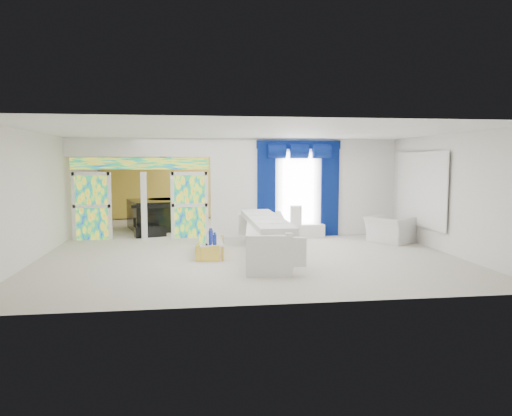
{
  "coord_description": "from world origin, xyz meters",
  "views": [
    {
      "loc": [
        -1.35,
        -13.35,
        2.3
      ],
      "look_at": [
        0.3,
        -1.2,
        1.1
      ],
      "focal_mm": 33.18,
      "sensor_mm": 36.0,
      "label": 1
    }
  ],
  "objects": [
    {
      "name": "gold_curtains",
      "position": [
        0.0,
        5.9,
        1.5
      ],
      "size": [
        9.7,
        0.12,
        2.9
      ],
      "primitive_type": "cube",
      "color": "gold",
      "rests_on": "ground"
    },
    {
      "name": "table_lamp",
      "position": [
        1.8,
        0.72,
        0.67
      ],
      "size": [
        0.36,
        0.36,
        0.58
      ],
      "primitive_type": "cylinder",
      "color": "silver",
      "rests_on": "console_table"
    },
    {
      "name": "wall_mirror",
      "position": [
        4.94,
        -1.0,
        1.55
      ],
      "size": [
        0.04,
        2.7,
        1.9
      ],
      "primitive_type": "cube",
      "color": "white",
      "rests_on": "ground"
    },
    {
      "name": "coffee_table",
      "position": [
        -0.91,
        -1.75,
        0.18
      ],
      "size": [
        0.76,
        1.72,
        0.37
      ],
      "primitive_type": "cube",
      "rotation": [
        0.0,
        0.0,
        -0.13
      ],
      "color": "gold",
      "rests_on": "ground"
    },
    {
      "name": "decanters",
      "position": [
        -0.89,
        -1.75,
        0.47
      ],
      "size": [
        0.21,
        1.21,
        0.25
      ],
      "color": "navy",
      "rests_on": "coffee_table"
    },
    {
      "name": "blue_pelmet",
      "position": [
        1.9,
        0.87,
        2.82
      ],
      "size": [
        2.6,
        0.12,
        0.25
      ],
      "primitive_type": "cube",
      "color": "#030446",
      "rests_on": "dividing_wall"
    },
    {
      "name": "blue_drape_right",
      "position": [
        2.9,
        0.87,
        1.4
      ],
      "size": [
        0.55,
        0.1,
        2.8
      ],
      "primitive_type": "cube",
      "color": "#030446",
      "rests_on": "ground"
    },
    {
      "name": "dividing_wall",
      "position": [
        2.15,
        1.0,
        1.5
      ],
      "size": [
        5.7,
        0.18,
        3.0
      ],
      "primitive_type": "cube",
      "color": "white",
      "rests_on": "ground"
    },
    {
      "name": "floor",
      "position": [
        0.0,
        0.0,
        0.0
      ],
      "size": [
        12.0,
        12.0,
        0.0
      ],
      "primitive_type": "plane",
      "color": "#B7AF9E",
      "rests_on": "ground"
    },
    {
      "name": "tv_console",
      "position": [
        -4.56,
        3.07,
        0.37
      ],
      "size": [
        0.57,
        0.53,
        0.73
      ],
      "primitive_type": "cube",
      "rotation": [
        0.0,
        0.0,
        0.15
      ],
      "color": "#A87854",
      "rests_on": "ground"
    },
    {
      "name": "chandelier",
      "position": [
        -2.3,
        3.4,
        2.65
      ],
      "size": [
        0.6,
        0.6,
        0.6
      ],
      "primitive_type": "sphere",
      "color": "gold",
      "rests_on": "ceiling"
    },
    {
      "name": "piano_bench",
      "position": [
        -2.64,
        1.37,
        0.16
      ],
      "size": [
        1.0,
        0.61,
        0.31
      ],
      "primitive_type": "cube",
      "rotation": [
        0.0,
        0.0,
        0.28
      ],
      "color": "black",
      "rests_on": "ground"
    },
    {
      "name": "window_pane",
      "position": [
        1.9,
        0.9,
        1.45
      ],
      "size": [
        1.0,
        0.02,
        2.3
      ],
      "primitive_type": "cube",
      "color": "white",
      "rests_on": "dividing_wall"
    },
    {
      "name": "blue_drape_left",
      "position": [
        0.9,
        0.87,
        1.4
      ],
      "size": [
        0.55,
        0.1,
        2.8
      ],
      "primitive_type": "cube",
      "color": "#030446",
      "rests_on": "ground"
    },
    {
      "name": "stained_panel_right",
      "position": [
        -1.42,
        1.0,
        1.0
      ],
      "size": [
        0.95,
        0.04,
        2.0
      ],
      "primitive_type": "cube",
      "color": "#994C3F",
      "rests_on": "ground"
    },
    {
      "name": "grand_piano",
      "position": [
        -2.64,
        2.97,
        0.5
      ],
      "size": [
        2.01,
        2.33,
        1.0
      ],
      "primitive_type": "cube",
      "rotation": [
        0.0,
        0.0,
        0.28
      ],
      "color": "black",
      "rests_on": "ground"
    },
    {
      "name": "white_sofa",
      "position": [
        0.44,
        -2.05,
        0.42
      ],
      "size": [
        1.5,
        4.47,
        0.84
      ],
      "primitive_type": "cube",
      "rotation": [
        0.0,
        0.0,
        -0.13
      ],
      "color": "silver",
      "rests_on": "ground"
    },
    {
      "name": "console_table",
      "position": [
        2.1,
        0.72,
        0.19
      ],
      "size": [
        1.16,
        0.4,
        0.38
      ],
      "primitive_type": "cube",
      "rotation": [
        0.0,
        0.0,
        -0.03
      ],
      "color": "white",
      "rests_on": "ground"
    },
    {
      "name": "stained_panel_left",
      "position": [
        -4.28,
        1.0,
        1.0
      ],
      "size": [
        0.95,
        0.04,
        2.0
      ],
      "primitive_type": "cube",
      "color": "#994C3F",
      "rests_on": "ground"
    },
    {
      "name": "dividing_header",
      "position": [
        -2.85,
        1.0,
        2.73
      ],
      "size": [
        4.3,
        0.18,
        0.55
      ],
      "primitive_type": "cube",
      "color": "white",
      "rests_on": "dividing_wall"
    },
    {
      "name": "stained_transom",
      "position": [
        -2.85,
        1.0,
        2.25
      ],
      "size": [
        4.0,
        0.05,
        0.35
      ],
      "primitive_type": "cube",
      "color": "#994C3F",
      "rests_on": "dividing_header"
    },
    {
      "name": "armchair",
      "position": [
        4.23,
        -0.63,
        0.37
      ],
      "size": [
        1.47,
        1.51,
        0.75
      ],
      "primitive_type": "imported",
      "rotation": [
        0.0,
        0.0,
        2.14
      ],
      "color": "silver",
      "rests_on": "ground"
    }
  ]
}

